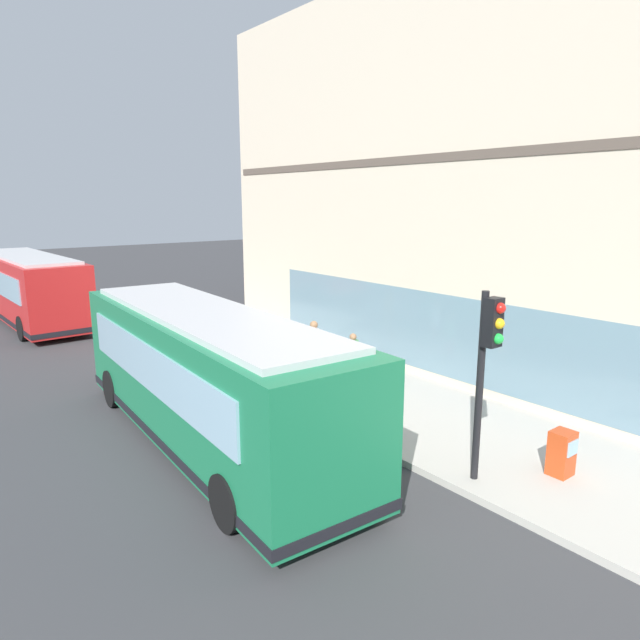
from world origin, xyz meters
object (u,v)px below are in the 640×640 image
Objects in this scene: pedestrian_near_building_entrance at (340,374)px; pedestrian_by_light_pole at (353,356)px; pedestrian_near_hydrant at (314,346)px; pedestrian_walking_along_curb at (235,332)px; newspaper_vending_box at (562,453)px; traffic_light_near_corner at (488,352)px; city_bus_far_down_street at (30,289)px; city_bus_nearside at (206,377)px.

pedestrian_by_light_pole is at bearing 38.23° from pedestrian_near_building_entrance.
pedestrian_walking_along_curb is at bearing 104.81° from pedestrian_near_hydrant.
pedestrian_near_hydrant is 2.01× the size of newspaper_vending_box.
pedestrian_walking_along_curb is 0.96× the size of pedestrian_near_hydrant.
pedestrian_near_hydrant is 2.42m from pedestrian_near_building_entrance.
pedestrian_near_building_entrance is 1.78× the size of newspaper_vending_box.
newspaper_vending_box is at bearing -84.61° from pedestrian_walking_along_curb.
traffic_light_near_corner is 6.26m from pedestrian_by_light_pole.
city_bus_far_down_street is 15.51m from pedestrian_near_hydrant.
traffic_light_near_corner reaches higher than pedestrian_near_building_entrance.
pedestrian_by_light_pole is at bearing -62.70° from pedestrian_near_hydrant.
city_bus_nearside is 7.56m from newspaper_vending_box.
pedestrian_by_light_pole is (0.57, -1.10, -0.16)m from pedestrian_near_hydrant.
traffic_light_near_corner is at bearing -94.71° from pedestrian_near_building_entrance.
city_bus_far_down_street reaches higher than pedestrian_by_light_pole.
pedestrian_near_hydrant is at bearing 68.54° from pedestrian_near_building_entrance.
pedestrian_by_light_pole is at bearing -71.80° from pedestrian_walking_along_curb.
pedestrian_walking_along_curb is (3.86, -11.57, -0.40)m from city_bus_far_down_street.
pedestrian_by_light_pole is 6.60m from newspaper_vending_box.
traffic_light_near_corner is at bearing -58.65° from city_bus_nearside.
pedestrian_near_building_entrance reaches higher than newspaper_vending_box.
pedestrian_walking_along_curb is 4.53m from pedestrian_by_light_pole.
city_bus_nearside is 6.55× the size of pedestrian_by_light_pole.
city_bus_nearside is 6.07m from pedestrian_walking_along_curb.
traffic_light_near_corner reaches higher than city_bus_nearside.
pedestrian_walking_along_curb is 3.31m from pedestrian_near_hydrant.
city_bus_far_down_street is 12.21m from pedestrian_walking_along_curb.
pedestrian_near_hydrant is 7.70m from newspaper_vending_box.
city_bus_far_down_street is at bearing 108.45° from pedestrian_walking_along_curb.
pedestrian_near_building_entrance reaches higher than pedestrian_by_light_pole.
pedestrian_near_hydrant is (4.38, 1.73, -0.36)m from city_bus_nearside.
pedestrian_near_hydrant is at bearing 91.35° from newspaper_vending_box.
newspaper_vending_box is (1.06, -5.43, -0.46)m from pedestrian_near_building_entrance.
traffic_light_near_corner is 2.11× the size of pedestrian_walking_along_curb.
pedestrian_near_hydrant is at bearing 79.56° from traffic_light_near_corner.
city_bus_nearside is 1.00× the size of city_bus_far_down_street.
pedestrian_walking_along_curb is 5.44m from pedestrian_near_building_entrance.
traffic_light_near_corner is (3.12, -5.12, 1.16)m from city_bus_nearside.
traffic_light_near_corner reaches higher than newspaper_vending_box.
city_bus_nearside is at bearing 127.46° from newspaper_vending_box.
pedestrian_by_light_pole is at bearing 7.20° from city_bus_nearside.
newspaper_vending_box is at bearing -77.72° from city_bus_far_down_street.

